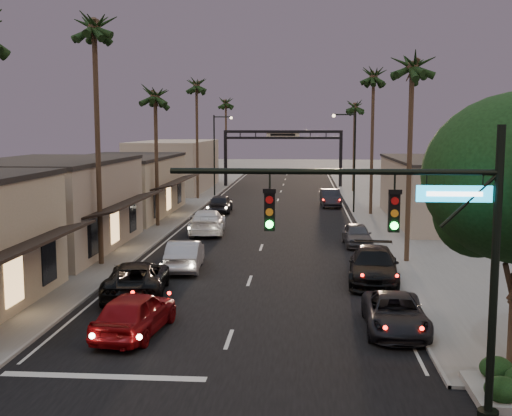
% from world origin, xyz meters
% --- Properties ---
extents(ground, '(200.00, 200.00, 0.00)m').
position_xyz_m(ground, '(0.00, 40.00, 0.00)').
color(ground, slate).
rests_on(ground, ground).
extents(road, '(14.00, 120.00, 0.02)m').
position_xyz_m(road, '(0.00, 45.00, 0.00)').
color(road, black).
rests_on(road, ground).
extents(sidewalk_left, '(5.00, 92.00, 0.12)m').
position_xyz_m(sidewalk_left, '(-9.50, 52.00, 0.06)').
color(sidewalk_left, slate).
rests_on(sidewalk_left, ground).
extents(sidewalk_right, '(5.00, 92.00, 0.12)m').
position_xyz_m(sidewalk_right, '(9.50, 52.00, 0.06)').
color(sidewalk_right, slate).
rests_on(sidewalk_right, ground).
extents(storefront_mid, '(8.00, 14.00, 5.50)m').
position_xyz_m(storefront_mid, '(-13.00, 26.00, 2.75)').
color(storefront_mid, tan).
rests_on(storefront_mid, ground).
extents(storefront_far, '(8.00, 16.00, 5.00)m').
position_xyz_m(storefront_far, '(-13.00, 42.00, 2.50)').
color(storefront_far, tan).
rests_on(storefront_far, ground).
extents(storefront_dist, '(8.00, 20.00, 6.00)m').
position_xyz_m(storefront_dist, '(-13.00, 65.00, 3.00)').
color(storefront_dist, tan).
rests_on(storefront_dist, ground).
extents(building_right, '(8.00, 18.00, 5.00)m').
position_xyz_m(building_right, '(14.00, 40.00, 2.50)').
color(building_right, tan).
rests_on(building_right, ground).
extents(traffic_signal, '(8.51, 0.22, 7.80)m').
position_xyz_m(traffic_signal, '(5.69, 4.00, 5.08)').
color(traffic_signal, black).
rests_on(traffic_signal, ground).
extents(planter, '(2.20, 2.60, 0.24)m').
position_xyz_m(planter, '(8.60, 5.50, 0.00)').
color(planter, gray).
rests_on(planter, ground).
extents(arch, '(15.20, 0.40, 7.27)m').
position_xyz_m(arch, '(0.00, 70.00, 5.53)').
color(arch, black).
rests_on(arch, ground).
extents(streetlight_right, '(2.13, 0.30, 9.00)m').
position_xyz_m(streetlight_right, '(6.92, 45.00, 5.33)').
color(streetlight_right, black).
rests_on(streetlight_right, ground).
extents(streetlight_left, '(2.13, 0.30, 9.00)m').
position_xyz_m(streetlight_left, '(-6.92, 58.00, 5.33)').
color(streetlight_left, black).
rests_on(streetlight_left, ground).
extents(palm_lb, '(3.20, 3.20, 15.20)m').
position_xyz_m(palm_lb, '(-8.60, 22.00, 13.39)').
color(palm_lb, '#38281C').
rests_on(palm_lb, ground).
extents(palm_lc, '(3.20, 3.20, 12.20)m').
position_xyz_m(palm_lc, '(-8.60, 36.00, 10.47)').
color(palm_lc, '#38281C').
rests_on(palm_lc, ground).
extents(palm_ld, '(3.20, 3.20, 14.20)m').
position_xyz_m(palm_ld, '(-8.60, 55.00, 12.42)').
color(palm_ld, '#38281C').
rests_on(palm_ld, ground).
extents(palm_ra, '(3.20, 3.20, 13.20)m').
position_xyz_m(palm_ra, '(8.60, 24.00, 11.44)').
color(palm_ra, '#38281C').
rests_on(palm_ra, ground).
extents(palm_rb, '(3.20, 3.20, 14.20)m').
position_xyz_m(palm_rb, '(8.60, 44.00, 12.42)').
color(palm_rb, '#38281C').
rests_on(palm_rb, ground).
extents(palm_rc, '(3.20, 3.20, 12.20)m').
position_xyz_m(palm_rc, '(8.60, 64.00, 10.47)').
color(palm_rc, '#38281C').
rests_on(palm_rc, ground).
extents(palm_far, '(3.20, 3.20, 13.20)m').
position_xyz_m(palm_far, '(-8.30, 78.00, 11.44)').
color(palm_far, '#38281C').
rests_on(palm_far, ground).
extents(oncoming_red, '(2.55, 5.10, 1.67)m').
position_xyz_m(oncoming_red, '(-3.56, 10.31, 0.84)').
color(oncoming_red, maroon).
rests_on(oncoming_red, ground).
extents(oncoming_pickup, '(3.41, 6.07, 1.60)m').
position_xyz_m(oncoming_pickup, '(-4.93, 15.84, 0.80)').
color(oncoming_pickup, black).
rests_on(oncoming_pickup, ground).
extents(oncoming_silver, '(2.09, 5.05, 1.63)m').
position_xyz_m(oncoming_silver, '(-3.72, 21.34, 0.81)').
color(oncoming_silver, '#A7A8AD').
rests_on(oncoming_silver, ground).
extents(oncoming_white, '(2.97, 6.27, 1.77)m').
position_xyz_m(oncoming_white, '(-4.27, 33.11, 0.88)').
color(oncoming_white, white).
rests_on(oncoming_white, ground).
extents(oncoming_dgrey, '(2.16, 4.97, 1.67)m').
position_xyz_m(oncoming_dgrey, '(-4.80, 44.66, 0.83)').
color(oncoming_dgrey, black).
rests_on(oncoming_dgrey, ground).
extents(curbside_near, '(2.39, 5.00, 1.37)m').
position_xyz_m(curbside_near, '(6.20, 11.44, 0.69)').
color(curbside_near, black).
rests_on(curbside_near, ground).
extents(curbside_black, '(2.93, 6.12, 1.72)m').
position_xyz_m(curbside_black, '(6.20, 19.10, 0.86)').
color(curbside_black, black).
rests_on(curbside_black, ground).
extents(curbside_grey, '(1.89, 4.35, 1.46)m').
position_xyz_m(curbside_grey, '(6.20, 29.10, 0.73)').
color(curbside_grey, '#444448').
rests_on(curbside_grey, ground).
extents(curbside_far, '(2.03, 5.17, 1.67)m').
position_xyz_m(curbside_far, '(5.31, 49.78, 0.84)').
color(curbside_far, black).
rests_on(curbside_far, ground).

